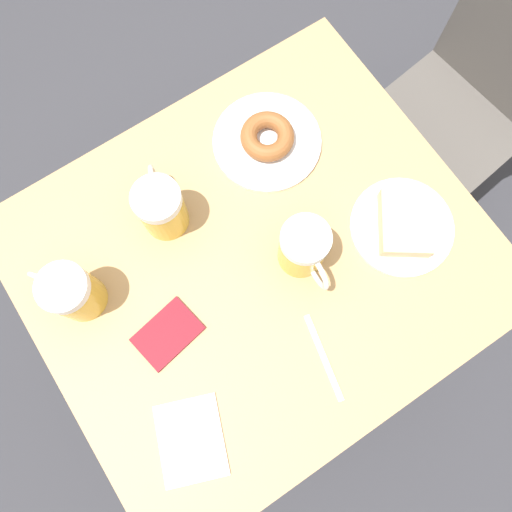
% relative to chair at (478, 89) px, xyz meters
% --- Properties ---
extents(ground_plane, '(8.00, 8.00, 0.00)m').
position_rel_chair_xyz_m(ground_plane, '(0.12, -0.82, -0.54)').
color(ground_plane, '#333338').
extents(table, '(0.81, 0.92, 0.77)m').
position_rel_chair_xyz_m(table, '(0.12, -0.82, 0.16)').
color(table, tan).
rests_on(table, ground_plane).
extents(chair, '(0.45, 0.45, 0.91)m').
position_rel_chair_xyz_m(chair, '(0.00, 0.00, 0.00)').
color(chair, '#514C47').
rests_on(chair, ground_plane).
extents(plate_with_cake, '(0.22, 0.22, 0.05)m').
position_rel_chair_xyz_m(plate_with_cake, '(0.23, -0.53, 0.25)').
color(plate_with_cake, silver).
rests_on(plate_with_cake, table).
extents(plate_with_donut, '(0.24, 0.24, 0.05)m').
position_rel_chair_xyz_m(plate_with_donut, '(-0.09, -0.66, 0.25)').
color(plate_with_donut, silver).
rests_on(plate_with_donut, table).
extents(beer_mug_left, '(0.14, 0.10, 0.13)m').
position_rel_chair_xyz_m(beer_mug_left, '(0.16, -0.75, 0.30)').
color(beer_mug_left, gold).
rests_on(beer_mug_left, table).
extents(beer_mug_center, '(0.14, 0.10, 0.13)m').
position_rel_chair_xyz_m(beer_mug_center, '(-0.06, -0.93, 0.30)').
color(beer_mug_center, gold).
rests_on(beer_mug_center, table).
extents(beer_mug_right, '(0.13, 0.10, 0.13)m').
position_rel_chair_xyz_m(beer_mug_right, '(-0.01, -1.16, 0.30)').
color(beer_mug_right, gold).
rests_on(beer_mug_right, table).
extents(napkin_folded, '(0.18, 0.17, 0.00)m').
position_rel_chair_xyz_m(napkin_folded, '(0.34, -1.12, 0.24)').
color(napkin_folded, white).
rests_on(napkin_folded, table).
extents(fork, '(0.18, 0.05, 0.00)m').
position_rel_chair_xyz_m(fork, '(0.36, -0.83, 0.24)').
color(fork, silver).
rests_on(fork, table).
extents(passport_near_edge, '(0.11, 0.14, 0.01)m').
position_rel_chair_xyz_m(passport_near_edge, '(0.15, -1.06, 0.24)').
color(passport_near_edge, maroon).
rests_on(passport_near_edge, table).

